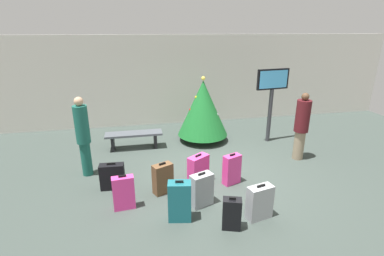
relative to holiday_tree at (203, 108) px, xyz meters
name	(u,v)px	position (x,y,z in m)	size (l,w,h in m)	color
ground_plane	(214,176)	(-0.26, -2.30, -1.04)	(16.00, 16.00, 0.00)	#38423D
back_wall	(183,80)	(-0.26, 1.99, 0.52)	(16.00, 0.20, 3.12)	beige
holiday_tree	(203,108)	(0.00, 0.00, 0.00)	(1.52, 1.52, 1.99)	#4C3319
flight_info_kiosk	(272,91)	(1.97, -0.45, 0.54)	(1.02, 0.22, 2.22)	#333338
waiting_bench	(134,137)	(-2.09, -0.23, -0.67)	(1.61, 0.44, 0.48)	#4C5159
traveller_0	(302,125)	(2.19, -1.80, -0.09)	(0.51, 0.51, 1.79)	gray
traveller_1	(83,135)	(-3.20, -1.61, -0.03)	(0.35, 0.35, 1.90)	#19594C
suitcase_0	(163,179)	(-1.52, -2.76, -0.71)	(0.46, 0.36, 0.69)	brown
suitcase_1	(198,170)	(-0.70, -2.52, -0.71)	(0.53, 0.46, 0.69)	#E5388C
suitcase_2	(202,190)	(-0.83, -3.37, -0.70)	(0.49, 0.36, 0.71)	#9EA0A5
suitcase_3	(232,169)	(0.02, -2.69, -0.70)	(0.43, 0.33, 0.72)	#E5388C
suitcase_4	(124,193)	(-2.31, -3.18, -0.70)	(0.42, 0.21, 0.72)	#E5388C
suitcase_5	(112,176)	(-2.58, -2.38, -0.75)	(0.53, 0.25, 0.61)	black
suitcase_6	(232,214)	(-0.48, -4.15, -0.75)	(0.37, 0.28, 0.62)	black
suitcase_7	(260,202)	(0.11, -3.97, -0.71)	(0.51, 0.32, 0.69)	#9EA0A5
suitcase_8	(180,201)	(-1.32, -3.73, -0.66)	(0.45, 0.31, 0.80)	#19606B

